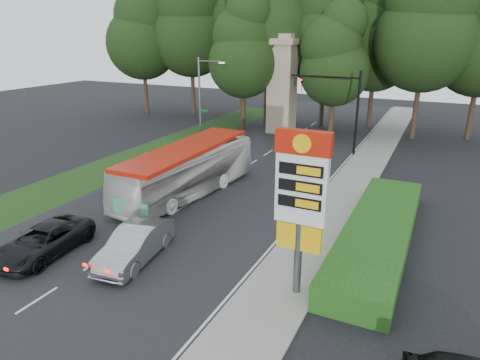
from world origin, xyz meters
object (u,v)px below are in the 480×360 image
at_px(streetlight_signs, 202,97).
at_px(transit_bus, 187,171).
at_px(gas_station_pylon, 301,193).
at_px(suv_charcoal, 44,241).
at_px(sedan_silver, 135,244).
at_px(monument, 282,84).
at_px(traffic_signal_mast, 342,101).

relative_size(streetlight_signs, transit_bus, 0.68).
distance_m(gas_station_pylon, suv_charcoal, 12.75).
bearing_deg(sedan_silver, monument, 89.27).
distance_m(monument, sedan_silver, 29.20).
distance_m(gas_station_pylon, streetlight_signs, 25.74).
height_order(traffic_signal_mast, sedan_silver, traffic_signal_mast).
height_order(gas_station_pylon, monument, monument).
xyz_separation_m(traffic_signal_mast, suv_charcoal, (-8.48, -24.13, -3.96)).
bearing_deg(sedan_silver, streetlight_signs, 104.63).
height_order(monument, transit_bus, monument).
relative_size(traffic_signal_mast, suv_charcoal, 1.40).
xyz_separation_m(streetlight_signs, transit_bus, (6.10, -12.30, -2.81)).
bearing_deg(monument, suv_charcoal, -91.52).
relative_size(transit_bus, suv_charcoal, 2.28).
bearing_deg(traffic_signal_mast, gas_station_pylon, -80.91).
bearing_deg(suv_charcoal, monument, 84.05).
distance_m(gas_station_pylon, sedan_silver, 8.54).
bearing_deg(traffic_signal_mast, transit_bus, -114.67).
distance_m(traffic_signal_mast, monument, 9.76).
relative_size(gas_station_pylon, transit_bus, 0.58).
xyz_separation_m(streetlight_signs, monument, (4.99, 7.99, 0.67)).
bearing_deg(monument, sedan_silver, -83.04).
distance_m(gas_station_pylon, traffic_signal_mast, 22.29).
bearing_deg(gas_station_pylon, suv_charcoal, -169.95).
distance_m(monument, transit_bus, 20.62).
xyz_separation_m(traffic_signal_mast, transit_bus, (-6.56, -14.29, -3.04)).
distance_m(traffic_signal_mast, streetlight_signs, 12.83).
height_order(gas_station_pylon, streetlight_signs, streetlight_signs).
distance_m(streetlight_signs, suv_charcoal, 22.84).
height_order(streetlight_signs, sedan_silver, streetlight_signs).
bearing_deg(transit_bus, streetlight_signs, 123.26).
bearing_deg(traffic_signal_mast, suv_charcoal, -109.37).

